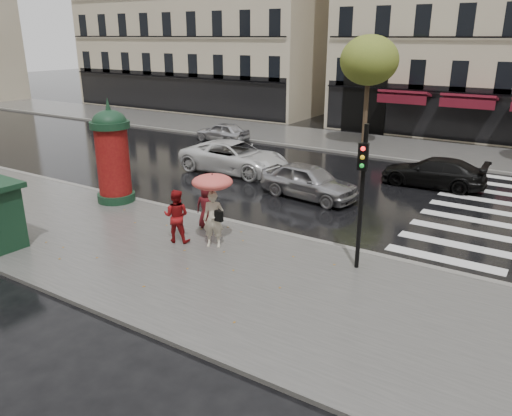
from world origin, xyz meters
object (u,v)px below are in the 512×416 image
Objects in this scene: woman_umbrella at (213,198)px; car_black at (433,172)px; morris_column at (112,153)px; car_far_silver at (222,132)px; car_silver at (309,181)px; car_white at (234,157)px; woman_red at (176,216)px; traffic_light at (362,184)px; man_burgundy at (207,206)px.

woman_umbrella is 0.54× the size of car_black.
morris_column is 0.91× the size of car_black.
car_far_silver is at bearing 106.76° from morris_column.
car_white is at bearing 78.46° from car_silver.
car_black is (9.10, 2.80, -0.11)m from car_white.
car_white is (-3.69, 8.62, -0.23)m from woman_red.
car_silver is 0.94× the size of car_black.
car_white is (-5.08, 1.77, 0.04)m from car_silver.
woman_red is 0.41× the size of car_silver.
car_black is 1.25× the size of car_far_silver.
traffic_light reaches higher than car_far_silver.
traffic_light is 12.13m from car_white.
car_black is at bearing 78.03° from car_far_silver.
car_black is at bearing -74.33° from car_white.
car_white is 9.52m from car_black.
morris_column reaches higher than car_white.
traffic_light reaches higher than car_white.
traffic_light is (5.71, -0.28, 1.78)m from man_burgundy.
man_burgundy is 0.42× the size of car_far_silver.
woman_umbrella is at bearing -173.30° from car_silver.
car_silver is at bearing -121.80° from woman_red.
morris_column is at bearing 167.79° from car_white.
traffic_light reaches higher than woman_umbrella.
traffic_light is 0.75× the size of car_white.
morris_column reaches higher than car_far_silver.
morris_column is 10.76m from traffic_light.
traffic_light is at bearing -3.63° from morris_column.
morris_column reaches higher than car_black.
car_far_silver is (-10.03, 14.21, -1.12)m from woman_umbrella.
morris_column is at bearing -25.78° from man_burgundy.
traffic_light is at bearing 171.87° from woman_red.
morris_column is 8.15m from car_silver.
traffic_light is 19.78m from car_far_silver.
woman_umbrella is at bearing -22.01° from car_black.
traffic_light is at bearing 155.96° from man_burgundy.
traffic_light is 0.92× the size of car_black.
woman_red is 16.97m from car_far_silver.
woman_red is 6.99m from car_silver.
woman_umbrella is at bearing 35.63° from car_far_silver.
woman_red is 0.48× the size of car_far_silver.
woman_umbrella is 4.67m from traffic_light.
woman_red is at bearing -167.76° from traffic_light.
man_burgundy is at bearing 177.19° from traffic_light.
car_far_silver is (-10.14, 7.68, -0.11)m from car_silver.
woman_red is 0.39× the size of car_black.
woman_red is 9.38m from car_white.
car_white is at bearing -87.18° from woman_red.
car_silver is at bearing -125.29° from man_burgundy.
car_white is 1.52× the size of car_far_silver.
man_burgundy is 8.02m from car_white.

